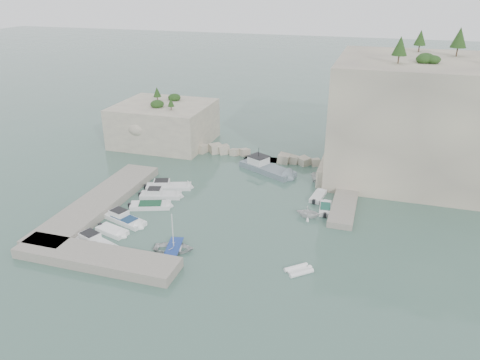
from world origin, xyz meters
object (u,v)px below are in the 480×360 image
(motorboat_a, at_px, (169,188))
(tender_east_c, at_px, (318,198))
(work_boat, at_px, (267,172))
(motorboat_f, at_px, (96,245))
(inflatable_dinghy, at_px, (299,272))
(motorboat_b, at_px, (161,197))
(tender_east_a, at_px, (308,217))
(motorboat_e, at_px, (112,233))
(motorboat_c, at_px, (151,207))
(tender_east_b, at_px, (325,210))
(motorboat_d, at_px, (125,221))
(rowboat, at_px, (174,251))
(tender_east_d, at_px, (326,184))

(motorboat_a, height_order, tender_east_c, motorboat_a)
(work_boat, bearing_deg, tender_east_c, -10.81)
(motorboat_f, bearing_deg, inflatable_dinghy, 24.76)
(motorboat_b, relative_size, tender_east_a, 1.99)
(tender_east_a, height_order, tender_east_c, tender_east_a)
(motorboat_e, height_order, work_boat, work_boat)
(motorboat_c, relative_size, inflatable_dinghy, 1.96)
(tender_east_b, height_order, tender_east_c, same)
(motorboat_c, distance_m, tender_east_c, 22.35)
(motorboat_d, xyz_separation_m, tender_east_a, (21.25, 7.74, 0.00))
(motorboat_a, bearing_deg, inflatable_dinghy, -54.52)
(motorboat_f, bearing_deg, motorboat_a, 106.36)
(motorboat_e, relative_size, work_boat, 0.42)
(inflatable_dinghy, distance_m, tender_east_a, 12.03)
(tender_east_b, bearing_deg, inflatable_dinghy, 171.26)
(tender_east_b, xyz_separation_m, tender_east_c, (-1.41, 3.35, 0.00))
(tender_east_c, bearing_deg, motorboat_e, 135.25)
(motorboat_e, xyz_separation_m, rowboat, (8.48, -1.39, 0.00))
(motorboat_a, height_order, motorboat_b, same)
(motorboat_b, height_order, rowboat, motorboat_b)
(motorboat_f, xyz_separation_m, tender_east_b, (23.24, 16.14, 0.00))
(motorboat_f, bearing_deg, tender_east_c, 62.32)
(motorboat_b, distance_m, inflatable_dinghy, 24.21)
(motorboat_e, relative_size, motorboat_f, 0.64)
(tender_east_a, xyz_separation_m, work_boat, (-8.47, 12.93, 0.00))
(motorboat_c, bearing_deg, tender_east_c, 4.35)
(motorboat_d, xyz_separation_m, tender_east_b, (23.04, 10.25, 0.00))
(tender_east_d, bearing_deg, tender_east_b, -166.53)
(motorboat_a, relative_size, motorboat_b, 1.15)
(motorboat_f, relative_size, work_boat, 0.65)
(tender_east_c, bearing_deg, inflatable_dinghy, -170.05)
(motorboat_f, distance_m, tender_east_c, 29.27)
(motorboat_f, distance_m, inflatable_dinghy, 22.58)
(motorboat_b, distance_m, work_boat, 17.48)
(tender_east_a, xyz_separation_m, tender_east_b, (1.79, 2.51, 0.00))
(motorboat_c, bearing_deg, rowboat, -70.06)
(inflatable_dinghy, bearing_deg, tender_east_b, 46.22)
(motorboat_d, bearing_deg, tender_east_b, 43.03)
(rowboat, distance_m, tender_east_c, 22.18)
(motorboat_a, relative_size, tender_east_a, 2.28)
(rowboat, height_order, tender_east_a, tender_east_a)
(motorboat_b, height_order, tender_east_d, tender_east_d)
(motorboat_a, xyz_separation_m, tender_east_c, (20.63, 3.12, 0.00))
(motorboat_a, distance_m, motorboat_b, 2.91)
(tender_east_b, bearing_deg, tender_east_d, 1.14)
(motorboat_c, xyz_separation_m, work_boat, (11.50, 16.29, 0.00))
(motorboat_b, distance_m, tender_east_d, 23.55)
(tender_east_d, bearing_deg, motorboat_f, 144.22)
(motorboat_c, relative_size, work_boat, 0.56)
(motorboat_d, bearing_deg, tender_east_c, 51.21)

